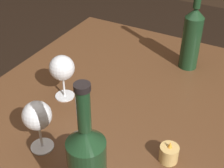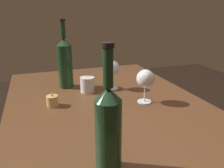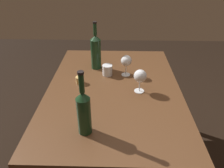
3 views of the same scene
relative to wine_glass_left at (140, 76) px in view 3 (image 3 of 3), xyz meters
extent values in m
plane|color=black|center=(0.04, 0.17, -0.85)|extent=(6.00, 6.00, 0.00)
cube|color=#56351E|center=(0.04, 0.17, -0.13)|extent=(1.30, 0.90, 0.04)
cylinder|color=#412816|center=(0.62, -0.21, -0.50)|extent=(0.06, 0.06, 0.70)
cylinder|color=#412816|center=(0.62, 0.55, -0.50)|extent=(0.06, 0.06, 0.70)
cylinder|color=white|center=(0.00, 0.00, -0.11)|extent=(0.07, 0.07, 0.00)
cylinder|color=white|center=(0.00, 0.00, -0.07)|extent=(0.01, 0.01, 0.08)
sphere|color=white|center=(0.00, 0.00, 0.00)|extent=(0.08, 0.08, 0.08)
cylinder|color=maroon|center=(0.00, 0.00, 0.00)|extent=(0.07, 0.07, 0.02)
cylinder|color=white|center=(0.22, 0.08, -0.11)|extent=(0.07, 0.07, 0.00)
cylinder|color=white|center=(0.22, 0.08, -0.07)|extent=(0.01, 0.01, 0.08)
sphere|color=white|center=(0.22, 0.08, 0.01)|extent=(0.08, 0.08, 0.08)
cylinder|color=maroon|center=(0.22, 0.08, 0.00)|extent=(0.06, 0.06, 0.02)
cylinder|color=#19381E|center=(-0.39, 0.31, -0.01)|extent=(0.07, 0.07, 0.21)
cone|color=#19381E|center=(-0.39, 0.31, 0.11)|extent=(0.07, 0.07, 0.03)
cylinder|color=#19381E|center=(-0.39, 0.31, 0.18)|extent=(0.03, 0.03, 0.10)
cylinder|color=black|center=(-0.39, 0.31, 0.23)|extent=(0.03, 0.03, 0.01)
cylinder|color=#19381E|center=(0.34, 0.31, 0.00)|extent=(0.08, 0.08, 0.23)
cone|color=#19381E|center=(0.34, 0.31, 0.14)|extent=(0.08, 0.08, 0.04)
cylinder|color=#19381E|center=(0.34, 0.31, 0.20)|extent=(0.03, 0.03, 0.09)
cylinder|color=black|center=(0.34, 0.31, 0.25)|extent=(0.03, 0.03, 0.01)
cylinder|color=white|center=(0.22, 0.22, -0.07)|extent=(0.07, 0.07, 0.08)
cylinder|color=silver|center=(0.22, 0.22, -0.09)|extent=(0.06, 0.06, 0.04)
cylinder|color=#DBB266|center=(0.10, 0.41, -0.09)|extent=(0.05, 0.05, 0.05)
cylinder|color=white|center=(0.10, 0.41, -0.09)|extent=(0.04, 0.04, 0.03)
cone|color=#F99E2D|center=(0.10, 0.41, -0.05)|extent=(0.01, 0.01, 0.02)
camera|label=1|loc=(0.70, 0.57, 0.57)|focal=52.03mm
camera|label=2|loc=(-0.89, 0.47, 0.31)|focal=36.62mm
camera|label=3|loc=(-1.24, 0.15, 0.69)|focal=35.34mm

